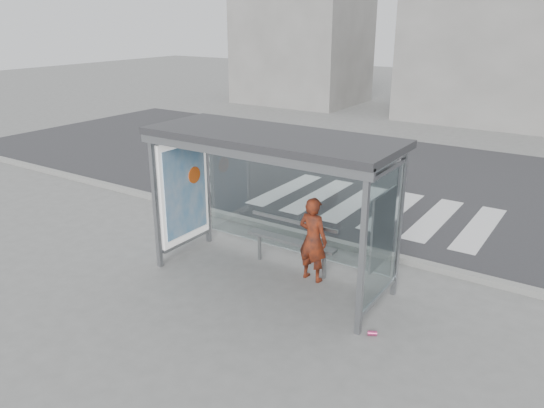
{
  "coord_description": "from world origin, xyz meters",
  "views": [
    {
      "loc": [
        4.65,
        -6.96,
        4.4
      ],
      "look_at": [
        -0.1,
        0.2,
        1.33
      ],
      "focal_mm": 35.0,
      "sensor_mm": 36.0,
      "label": 1
    }
  ],
  "objects_px": {
    "person": "(313,239)",
    "bench": "(291,241)",
    "bus_shelter": "(254,167)",
    "soda_can": "(372,333)"
  },
  "relations": [
    {
      "from": "bench",
      "to": "soda_can",
      "type": "bearing_deg",
      "value": -29.54
    },
    {
      "from": "person",
      "to": "bench",
      "type": "bearing_deg",
      "value": -11.59
    },
    {
      "from": "bus_shelter",
      "to": "soda_can",
      "type": "bearing_deg",
      "value": -15.06
    },
    {
      "from": "person",
      "to": "soda_can",
      "type": "xyz_separation_m",
      "value": [
        1.6,
        -1.05,
        -0.72
      ]
    },
    {
      "from": "bus_shelter",
      "to": "soda_can",
      "type": "relative_size",
      "value": 32.06
    },
    {
      "from": "person",
      "to": "bench",
      "type": "relative_size",
      "value": 0.85
    },
    {
      "from": "person",
      "to": "bench",
      "type": "xyz_separation_m",
      "value": [
        -0.54,
        0.16,
        -0.21
      ]
    },
    {
      "from": "bus_shelter",
      "to": "person",
      "type": "height_order",
      "value": "bus_shelter"
    },
    {
      "from": "bus_shelter",
      "to": "bench",
      "type": "height_order",
      "value": "bus_shelter"
    },
    {
      "from": "person",
      "to": "bench",
      "type": "distance_m",
      "value": 0.6
    }
  ]
}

